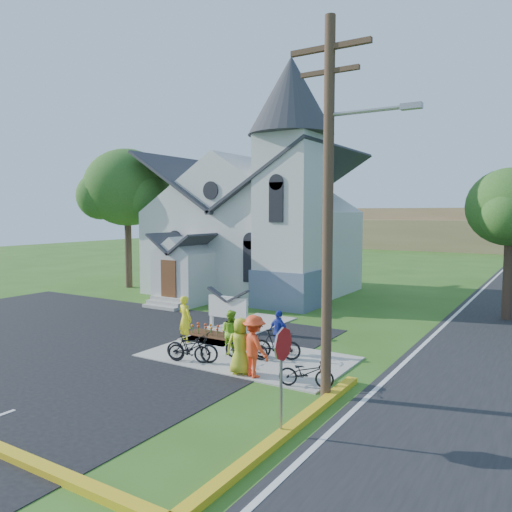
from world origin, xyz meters
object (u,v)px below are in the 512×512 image
Objects in this scene: church_sign at (228,308)px; bike_2 at (246,347)px; stop_sign at (282,358)px; bike_3 at (276,345)px; cyclist_3 at (254,346)px; cyclist_1 at (231,332)px; cyclist_0 at (185,319)px; utility_pole at (330,197)px; cyclist_4 at (240,346)px; bike_0 at (192,347)px; bike_4 at (306,373)px; cyclist_2 at (279,332)px; bike_1 at (189,349)px.

bike_2 is at bearing -46.39° from church_sign.
bike_2 is at bearing 130.66° from stop_sign.
cyclist_3 is at bearing 171.41° from bike_3.
stop_sign is 6.57m from cyclist_1.
cyclist_0 reaches higher than church_sign.
church_sign is 0.22× the size of utility_pole.
cyclist_0 is 4.43m from cyclist_4.
stop_sign is (0.07, -2.70, -3.62)m from utility_pole.
cyclist_1 is at bearing 82.37° from bike_3.
cyclist_3 is (2.57, -0.24, 0.46)m from bike_0.
bike_3 is 2.80m from bike_4.
cyclist_2 is at bearing 23.90° from bike_4.
bike_2 is at bearing 155.09° from utility_pole.
bike_1 is at bearing 70.43° from bike_4.
cyclist_3 is at bearing -110.05° from bike_1.
bike_3 is (-2.91, 4.92, -1.23)m from stop_sign.
cyclist_4 is at bearing 21.14° from cyclist_3.
bike_1 is at bearing 66.78° from cyclist_2.
stop_sign is 3.39m from bike_4.
cyclist_1 is (2.06, -2.78, -0.19)m from church_sign.
bike_2 is (1.38, 1.34, -0.04)m from bike_1.
bike_1 is at bearing 72.00° from cyclist_1.
stop_sign reaches higher than cyclist_2.
bike_4 is (1.74, 0.00, -0.52)m from cyclist_3.
bike_4 is at bearing 173.20° from cyclist_0.
utility_pole reaches higher than cyclist_1.
church_sign reaches higher than bike_3.
bike_0 is 1.16× the size of bike_4.
cyclist_1 is 1.68m from cyclist_2.
utility_pole is 4.52m from stop_sign.
church_sign is 3.96m from cyclist_2.
cyclist_2 is 1.32m from bike_2.
cyclist_2 is 1.00× the size of bike_2.
utility_pole reaches higher than stop_sign.
bike_4 is (5.76, -4.40, -0.56)m from church_sign.
cyclist_0 is 3.89m from cyclist_2.
cyclist_3 is 0.50m from cyclist_4.
stop_sign reaches higher than cyclist_1.
stop_sign reaches higher than bike_2.
bike_0 is 1.05× the size of cyclist_4.
cyclist_4 is at bearing -51.24° from church_sign.
cyclist_2 is 2.52m from cyclist_4.
bike_1 is 0.86× the size of cyclist_4.
bike_4 is at bearing 106.14° from stop_sign.
cyclist_0 reaches higher than cyclist_2.
cyclist_1 reaches higher than bike_2.
cyclist_0 is 1.07× the size of bike_3.
cyclist_3 is (4.41, -2.08, 0.05)m from cyclist_0.
church_sign is 1.41× the size of cyclist_1.
church_sign is at bearing 131.88° from stop_sign.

